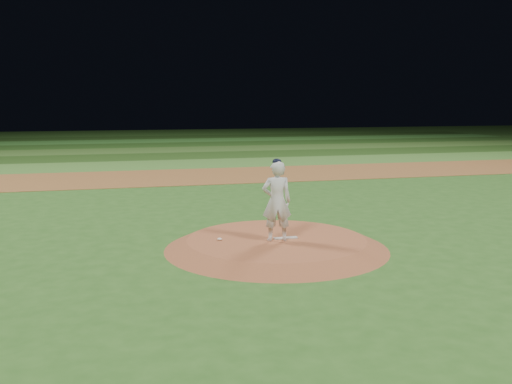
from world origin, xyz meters
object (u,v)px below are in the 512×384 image
at_px(pitching_rubber, 286,238).
at_px(pitchers_mound, 276,243).
at_px(rosin_bag, 220,239).
at_px(pitcher_on_mound, 277,201).

bearing_deg(pitching_rubber, pitchers_mound, 164.93).
relative_size(rosin_bag, pitcher_on_mound, 0.06).
height_order(pitching_rubber, pitcher_on_mound, pitcher_on_mound).
distance_m(rosin_bag, pitcher_on_mound, 1.68).
xyz_separation_m(rosin_bag, pitcher_on_mound, (1.33, -0.38, 0.95)).
relative_size(pitching_rubber, rosin_bag, 5.13).
height_order(pitchers_mound, pitching_rubber, pitching_rubber).
height_order(pitchers_mound, pitcher_on_mound, pitcher_on_mound).
distance_m(pitchers_mound, pitching_rubber, 0.27).
bearing_deg(pitcher_on_mound, rosin_bag, 164.26).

